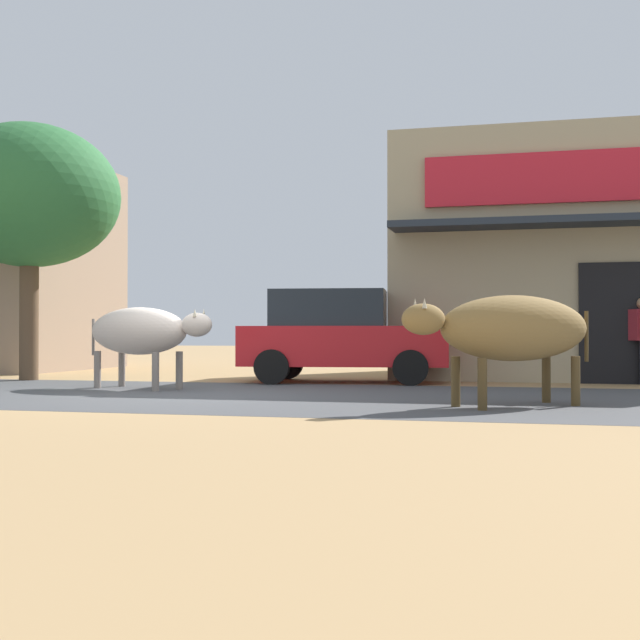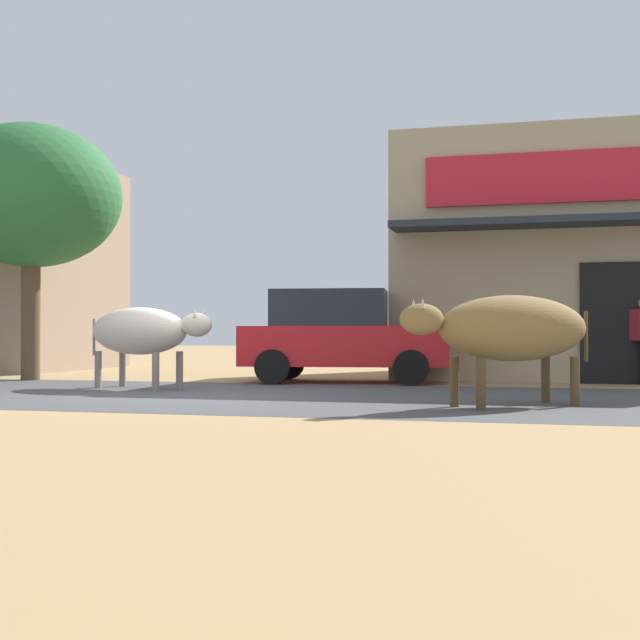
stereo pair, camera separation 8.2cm
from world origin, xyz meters
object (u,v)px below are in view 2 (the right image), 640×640
(roadside_tree, at_px, (31,197))
(parked_hatchback_car, at_px, (341,335))
(cow_near_brown, at_px, (141,332))
(cow_far_dark, at_px, (511,329))

(roadside_tree, distance_m, parked_hatchback_car, 6.38)
(cow_near_brown, height_order, cow_far_dark, cow_far_dark)
(parked_hatchback_car, bearing_deg, cow_far_dark, -54.37)
(roadside_tree, bearing_deg, cow_near_brown, -29.39)
(roadside_tree, distance_m, cow_near_brown, 4.38)
(cow_near_brown, xyz_separation_m, cow_far_dark, (5.74, -1.79, 0.03))
(roadside_tree, distance_m, cow_far_dark, 9.86)
(parked_hatchback_car, xyz_separation_m, cow_near_brown, (-2.66, -2.51, 0.06))
(cow_near_brown, bearing_deg, cow_far_dark, -17.31)
(parked_hatchback_car, relative_size, cow_far_dark, 1.59)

